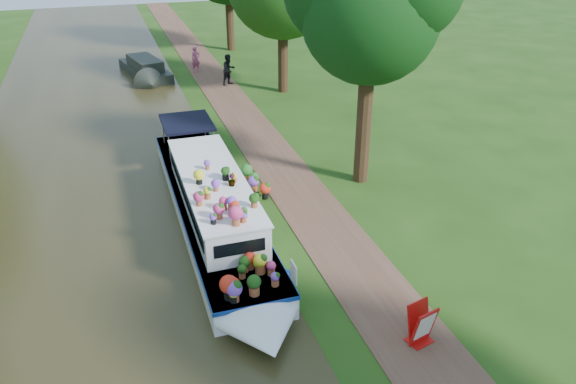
{
  "coord_description": "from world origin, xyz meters",
  "views": [
    {
      "loc": [
        -4.95,
        -14.71,
        9.51
      ],
      "look_at": [
        0.03,
        0.49,
        1.3
      ],
      "focal_mm": 35.0,
      "sensor_mm": 36.0,
      "label": 1
    }
  ],
  "objects_px": {
    "plant_boat": "(215,206)",
    "pedestrian_pink": "(196,59)",
    "second_boat": "(146,69)",
    "sandwich_board": "(421,326)",
    "pedestrian_dark": "(229,70)"
  },
  "relations": [
    {
      "from": "plant_boat",
      "to": "second_boat",
      "type": "xyz_separation_m",
      "value": [
        -0.4,
        19.37,
        -0.37
      ]
    },
    {
      "from": "plant_boat",
      "to": "pedestrian_pink",
      "type": "xyz_separation_m",
      "value": [
        2.75,
        19.48,
        -0.02
      ]
    },
    {
      "from": "sandwich_board",
      "to": "pedestrian_dark",
      "type": "height_order",
      "value": "pedestrian_dark"
    },
    {
      "from": "sandwich_board",
      "to": "pedestrian_dark",
      "type": "xyz_separation_m",
      "value": [
        0.5,
        22.91,
        0.42
      ]
    },
    {
      "from": "second_boat",
      "to": "sandwich_board",
      "type": "relative_size",
      "value": 6.14
    },
    {
      "from": "pedestrian_pink",
      "to": "pedestrian_dark",
      "type": "xyz_separation_m",
      "value": [
        1.37,
        -3.41,
        0.09
      ]
    },
    {
      "from": "second_boat",
      "to": "pedestrian_dark",
      "type": "bearing_deg",
      "value": -49.04
    },
    {
      "from": "plant_boat",
      "to": "pedestrian_pink",
      "type": "distance_m",
      "value": 19.67
    },
    {
      "from": "second_boat",
      "to": "sandwich_board",
      "type": "height_order",
      "value": "second_boat"
    },
    {
      "from": "sandwich_board",
      "to": "pedestrian_dark",
      "type": "distance_m",
      "value": 22.92
    },
    {
      "from": "sandwich_board",
      "to": "pedestrian_pink",
      "type": "xyz_separation_m",
      "value": [
        -0.86,
        26.32,
        0.33
      ]
    },
    {
      "from": "second_boat",
      "to": "pedestrian_pink",
      "type": "xyz_separation_m",
      "value": [
        3.15,
        0.11,
        0.34
      ]
    },
    {
      "from": "sandwich_board",
      "to": "pedestrian_dark",
      "type": "relative_size",
      "value": 0.59
    },
    {
      "from": "pedestrian_dark",
      "to": "plant_boat",
      "type": "bearing_deg",
      "value": -132.08
    },
    {
      "from": "plant_boat",
      "to": "second_boat",
      "type": "distance_m",
      "value": 19.37
    }
  ]
}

